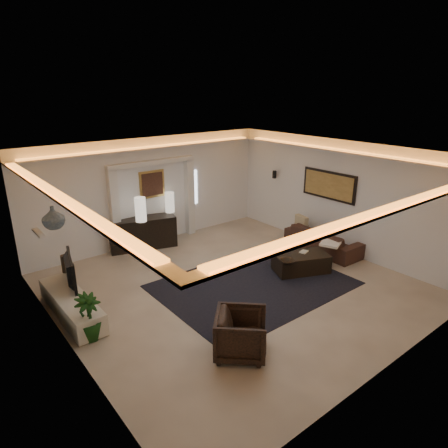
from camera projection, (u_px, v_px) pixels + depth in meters
floor at (234, 287)px, 8.69m from camera, size 7.00×7.00×0.00m
ceiling at (235, 154)px, 7.74m from camera, size 7.00×7.00×0.00m
wall_back at (152, 191)px, 10.80m from camera, size 7.00×0.00×7.00m
wall_front at (393, 288)px, 5.63m from camera, size 7.00×0.00×7.00m
wall_left at (61, 271)px, 6.16m from camera, size 0.00×7.00×7.00m
wall_right at (338, 197)px, 10.27m from camera, size 0.00×7.00×7.00m
cove_soffit at (235, 168)px, 7.83m from camera, size 7.00×7.00×0.04m
daylight_slit at (194, 187)px, 11.61m from camera, size 0.25×0.03×1.00m
area_rug at (254, 285)px, 8.77m from camera, size 4.00×3.00×0.01m
pilaster_left at (115, 212)px, 10.17m from camera, size 0.22×0.20×2.20m
pilaster_right at (190, 197)px, 11.52m from camera, size 0.22×0.20×2.20m
alcove_header at (152, 162)px, 10.46m from camera, size 2.52×0.20×0.12m
painting_frame at (152, 184)px, 10.71m from camera, size 0.74×0.04×0.74m
painting_canvas at (153, 184)px, 10.69m from camera, size 0.62×0.02×0.62m
art_panel_frame at (329, 185)px, 10.39m from camera, size 0.04×1.64×0.74m
art_panel_gold at (328, 185)px, 10.38m from camera, size 0.02×1.50×0.62m
wall_sconce at (274, 174)px, 11.75m from camera, size 0.12×0.12×0.22m
wall_niche at (39, 233)px, 7.16m from camera, size 0.10×0.55×0.04m
console at (143, 234)px, 10.67m from camera, size 1.84×1.01×0.88m
lamp_left at (141, 212)px, 10.21m from camera, size 0.32×0.32×0.64m
lamp_right at (170, 203)px, 10.96m from camera, size 0.28×0.28×0.56m
media_ledge at (71, 305)px, 7.54m from camera, size 0.57×2.16×0.40m
tv at (66, 270)px, 7.76m from camera, size 1.08×0.38×0.62m
figurine at (65, 263)px, 8.35m from camera, size 0.18×0.18×0.38m
ginger_jar at (53, 217)px, 7.26m from camera, size 0.50×0.50×0.42m
plant at (88, 317)px, 6.79m from camera, size 0.61×0.61×0.84m
sofa at (323, 240)px, 10.52m from camera, size 2.10×0.88×0.61m
throw_blanket at (331, 243)px, 9.65m from camera, size 0.66×0.61×0.06m
throw_pillow at (301, 224)px, 11.00m from camera, size 0.22×0.46×0.44m
coffee_table at (301, 263)px, 9.36m from camera, size 1.41×1.12×0.46m
bowl at (288, 263)px, 8.81m from camera, size 0.41×0.41×0.08m
magazine at (304, 253)px, 9.40m from camera, size 0.25×0.21×0.03m
armchair at (241, 334)px, 6.40m from camera, size 1.15×1.15×0.75m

